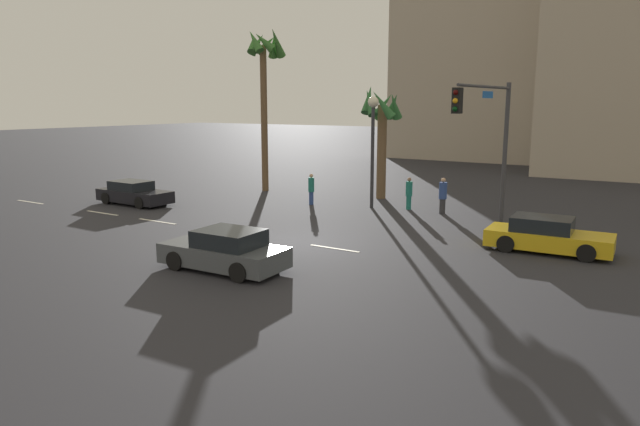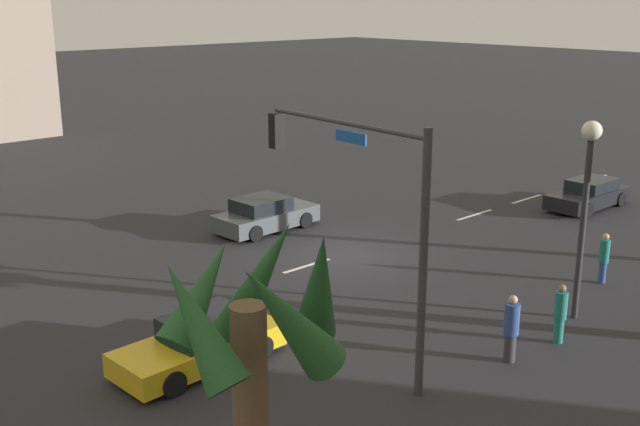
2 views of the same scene
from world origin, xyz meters
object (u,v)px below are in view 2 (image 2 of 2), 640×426
Objects in this scene: pedestrian_1 at (560,312)px; palm_tree_1 at (255,362)px; traffic_signal at (364,199)px; streetlamp at (587,181)px; car_2 at (265,215)px; pedestrian_0 at (511,327)px; car_0 at (201,343)px; pedestrian_2 at (604,257)px; car_1 at (589,195)px.

palm_tree_1 reaches higher than pedestrian_1.
streetlamp is (-6.66, 2.15, -0.27)m from traffic_signal.
car_2 is 12.65m from traffic_signal.
traffic_signal is at bearing -17.87° from streetlamp.
pedestrian_0 is (3.78, 0.33, -3.14)m from streetlamp.
pedestrian_1 is 0.26× the size of palm_tree_1.
pedestrian_2 is (-12.95, 3.95, 0.29)m from car_0.
car_1 is 14.49m from car_2.
traffic_signal is 6.52m from pedestrian_1.
streetlamp is 3.75m from pedestrian_1.
pedestrian_2 is 18.31m from palm_tree_1.
pedestrian_2 is at bearing -166.42° from palm_tree_1.
palm_tree_1 reaches higher than pedestrian_0.
car_0 is 0.68× the size of palm_tree_1.
traffic_signal is 3.51× the size of pedestrian_0.
streetlamp is at bearing 162.13° from traffic_signal.
pedestrian_0 is at bearing 22.38° from car_1.
pedestrian_0 is at bearing 139.02° from car_0.
palm_tree_1 is (4.48, 8.16, 4.02)m from car_0.
palm_tree_1 is at bearing 13.21° from streetlamp.
pedestrian_1 is at bearing 87.26° from car_2.
car_2 is 0.66× the size of palm_tree_1.
traffic_signal is (5.44, 10.79, 3.72)m from car_2.
streetlamp is at bearing -174.95° from pedestrian_0.
car_2 is 2.58× the size of pedestrian_1.
car_2 is 2.38× the size of pedestrian_0.
pedestrian_0 is (-5.94, 5.16, 0.34)m from car_0.
car_0 is at bearing -40.98° from pedestrian_0.
pedestrian_1 is (-4.80, 2.73, -3.47)m from traffic_signal.
car_2 is 13.54m from pedestrian_1.
car_2 is 21.20m from palm_tree_1.
traffic_signal is (18.14, 3.80, 3.75)m from car_1.
palm_tree_1 is (7.54, 5.48, 0.27)m from traffic_signal.
car_2 is at bearing -28.84° from car_1.
traffic_signal is at bearing 63.23° from car_2.
pedestrian_0 is at bearing 139.27° from traffic_signal.
car_2 is 2.56× the size of pedestrian_2.
car_0 is at bearing -34.54° from pedestrian_1.
streetlamp is (-9.71, 4.82, 3.48)m from car_0.
car_0 is at bearing -41.21° from traffic_signal.
car_1 is at bearing -153.91° from pedestrian_1.
car_2 is 13.44m from streetlamp.
pedestrian_1 reaches higher than car_0.
car_2 is 12.86m from pedestrian_2.
traffic_signal is 7.00m from streetlamp.
palm_tree_1 reaches higher than pedestrian_2.
palm_tree_1 reaches higher than traffic_signal.
car_0 is 2.47× the size of pedestrian_0.
palm_tree_1 is at bearing 19.87° from car_1.
car_2 is 13.52m from pedestrian_0.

